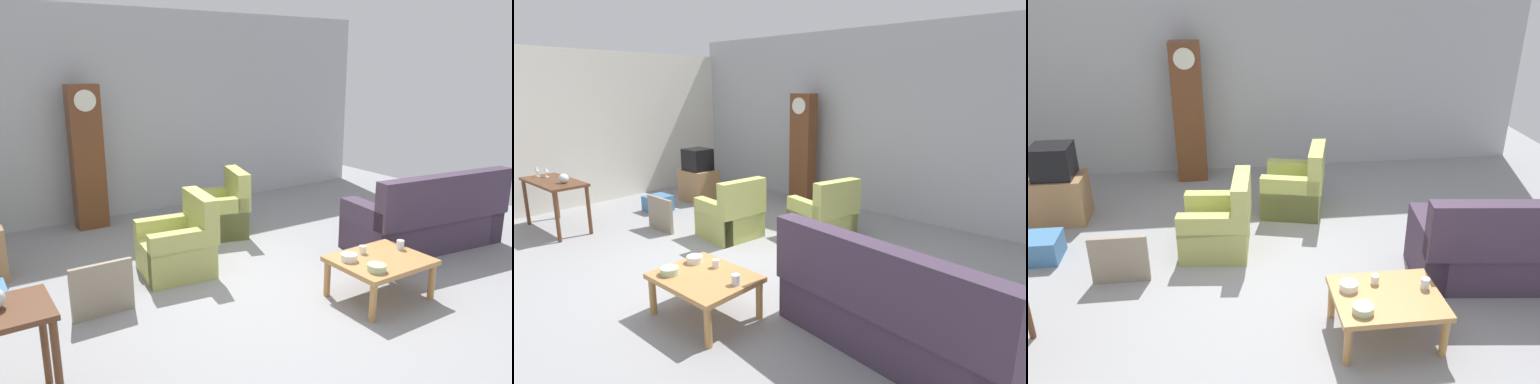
# 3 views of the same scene
# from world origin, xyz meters

# --- Properties ---
(ground_plane) EXTENTS (10.40, 10.40, 0.00)m
(ground_plane) POSITION_xyz_m (0.00, 0.00, 0.00)
(ground_plane) COLOR gray
(garage_door_wall) EXTENTS (8.40, 0.16, 3.20)m
(garage_door_wall) POSITION_xyz_m (0.00, 3.60, 1.60)
(garage_door_wall) COLOR #ADAFB5
(garage_door_wall) RESTS_ON ground_plane
(couch_floral) EXTENTS (2.19, 1.13, 1.04)m
(couch_floral) POSITION_xyz_m (2.34, -0.10, 0.35)
(couch_floral) COLOR #423347
(couch_floral) RESTS_ON ground_plane
(armchair_olive_near) EXTENTS (0.87, 0.84, 0.92)m
(armchair_olive_near) POSITION_xyz_m (-0.75, 0.91, 0.31)
(armchair_olive_near) COLOR tan
(armchair_olive_near) RESTS_ON ground_plane
(armchair_olive_far) EXTENTS (0.96, 0.93, 0.92)m
(armchair_olive_far) POSITION_xyz_m (0.29, 1.83, 0.31)
(armchair_olive_far) COLOR #AFB75D
(armchair_olive_far) RESTS_ON ground_plane
(coffee_table_wood) EXTENTS (0.96, 0.76, 0.43)m
(coffee_table_wood) POSITION_xyz_m (0.72, -0.81, 0.37)
(coffee_table_wood) COLOR #B27F47
(coffee_table_wood) RESTS_ON ground_plane
(grandfather_clock) EXTENTS (0.44, 0.30, 2.09)m
(grandfather_clock) POSITION_xyz_m (-1.14, 3.16, 1.05)
(grandfather_clock) COLOR brown
(grandfather_clock) RESTS_ON ground_plane
(framed_picture_leaning) EXTENTS (0.60, 0.05, 0.54)m
(framed_picture_leaning) POSITION_xyz_m (-1.80, 0.36, 0.27)
(framed_picture_leaning) COLOR gray
(framed_picture_leaning) RESTS_ON ground_plane
(cup_white_porcelain) EXTENTS (0.08, 0.08, 0.08)m
(cup_white_porcelain) POSITION_xyz_m (0.66, -0.61, 0.47)
(cup_white_porcelain) COLOR white
(cup_white_porcelain) RESTS_ON coffee_table_wood
(cup_blue_rimmed) EXTENTS (0.08, 0.08, 0.10)m
(cup_blue_rimmed) POSITION_xyz_m (1.09, -0.74, 0.48)
(cup_blue_rimmed) COLOR silver
(cup_blue_rimmed) RESTS_ON coffee_table_wood
(bowl_white_stacked) EXTENTS (0.17, 0.17, 0.07)m
(bowl_white_stacked) POSITION_xyz_m (0.40, -0.68, 0.47)
(bowl_white_stacked) COLOR white
(bowl_white_stacked) RESTS_ON coffee_table_wood
(bowl_shallow_green) EXTENTS (0.18, 0.18, 0.07)m
(bowl_shallow_green) POSITION_xyz_m (0.44, -1.02, 0.47)
(bowl_shallow_green) COLOR #B2C69E
(bowl_shallow_green) RESTS_ON coffee_table_wood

